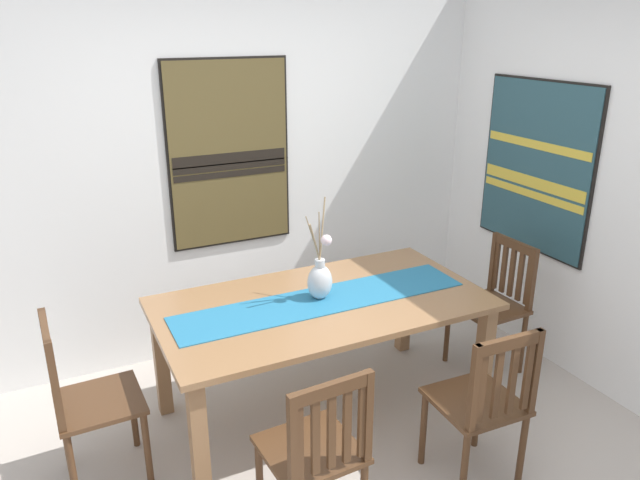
# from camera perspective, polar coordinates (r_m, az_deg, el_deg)

# --- Properties ---
(wall_back) EXTENTS (6.40, 0.12, 2.70)m
(wall_back) POSITION_cam_1_polar(r_m,az_deg,el_deg) (4.30, -7.27, 7.20)
(wall_back) COLOR white
(wall_back) RESTS_ON ground_plane
(dining_table) EXTENTS (1.91, 1.02, 0.76)m
(dining_table) POSITION_cam_1_polar(r_m,az_deg,el_deg) (3.55, 0.21, -7.24)
(dining_table) COLOR #8E6642
(dining_table) RESTS_ON ground_plane
(table_runner) EXTENTS (1.76, 0.36, 0.01)m
(table_runner) POSITION_cam_1_polar(r_m,az_deg,el_deg) (3.51, 0.21, -5.75)
(table_runner) COLOR #236B93
(table_runner) RESTS_ON dining_table
(centerpiece_vase) EXTENTS (0.18, 0.17, 0.59)m
(centerpiece_vase) POSITION_cam_1_polar(r_m,az_deg,el_deg) (3.48, 0.02, -3.65)
(centerpiece_vase) COLOR silver
(centerpiece_vase) RESTS_ON dining_table
(chair_0) EXTENTS (0.43, 0.43, 0.91)m
(chair_0) POSITION_cam_1_polar(r_m,az_deg,el_deg) (4.30, 16.27, -5.63)
(chair_0) COLOR #4C301C
(chair_0) RESTS_ON ground_plane
(chair_1) EXTENTS (0.44, 0.44, 0.93)m
(chair_1) POSITION_cam_1_polar(r_m,az_deg,el_deg) (3.23, 15.24, -14.68)
(chair_1) COLOR #4C301C
(chair_1) RESTS_ON ground_plane
(chair_2) EXTENTS (0.43, 0.43, 0.95)m
(chair_2) POSITION_cam_1_polar(r_m,az_deg,el_deg) (3.35, -21.34, -13.89)
(chair_2) COLOR #4C301C
(chair_2) RESTS_ON ground_plane
(chair_3) EXTENTS (0.44, 0.44, 0.93)m
(chair_3) POSITION_cam_1_polar(r_m,az_deg,el_deg) (2.83, -0.33, -19.43)
(chair_3) COLOR #4C301C
(chair_3) RESTS_ON ground_plane
(painting_on_back_wall) EXTENTS (0.85, 0.05, 1.28)m
(painting_on_back_wall) POSITION_cam_1_polar(r_m,az_deg,el_deg) (4.18, -8.63, 8.05)
(painting_on_back_wall) COLOR black
(painting_on_side_wall) EXTENTS (0.05, 0.98, 1.18)m
(painting_on_side_wall) POSITION_cam_1_polar(r_m,az_deg,el_deg) (4.44, 19.88, 6.57)
(painting_on_side_wall) COLOR black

